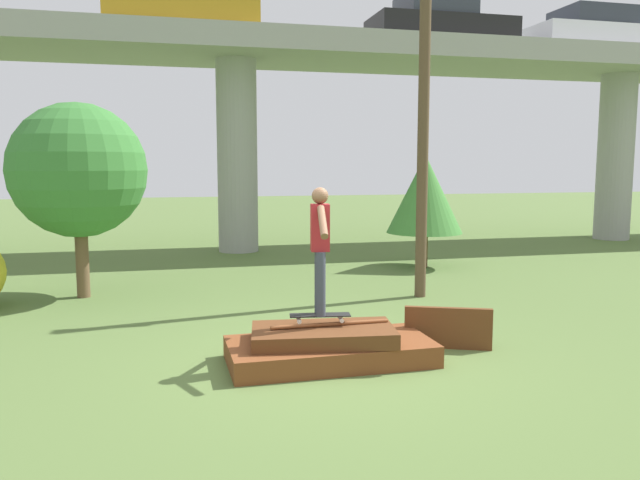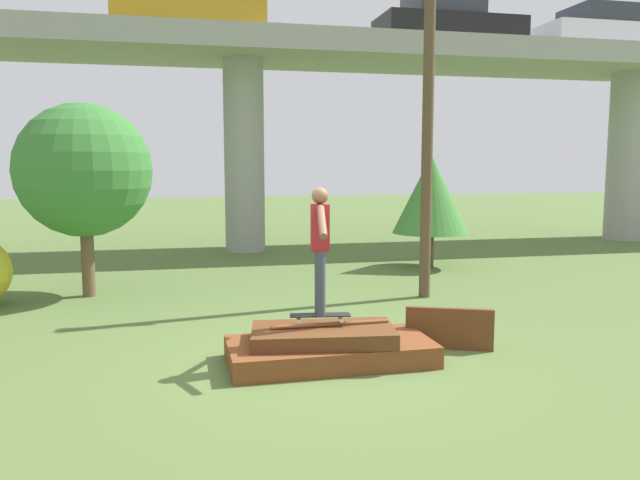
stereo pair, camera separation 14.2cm
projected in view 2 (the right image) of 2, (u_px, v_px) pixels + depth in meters
The scene contains 12 objects.
ground_plane at pixel (330, 362), 7.66m from camera, with size 80.00×80.00×0.00m, color #567038.
scrap_pile at pixel (328, 347), 7.62m from camera, with size 2.50×1.21×0.50m.
scrap_plank_loose at pixel (449, 329), 8.16m from camera, with size 1.08×0.51×0.55m.
skateboard at pixel (320, 316), 7.63m from camera, with size 0.76×0.31×0.09m.
skater at pixel (320, 242), 7.52m from camera, with size 0.27×1.20×1.55m.
highway_overpass at pixel (243, 66), 16.88m from camera, with size 44.00×3.64×5.84m.
car_on_overpass_left at pixel (187, 8), 16.02m from camera, with size 3.81×1.78×1.41m.
car_on_overpass_mid at pixel (606, 35), 19.40m from camera, with size 4.44×1.87×1.38m.
car_on_overpass_right at pixel (447, 24), 17.69m from camera, with size 4.07×1.81×1.32m.
utility_pole at pixel (428, 99), 10.99m from camera, with size 1.30×0.20×6.87m.
tree_behind_left at pixel (84, 171), 11.21m from camera, with size 2.41×2.41×3.51m.
tree_behind_right at pixel (431, 194), 14.48m from camera, with size 1.77×1.77×2.64m.
Camera 2 is at (-1.74, -7.21, 2.41)m, focal length 35.00 mm.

